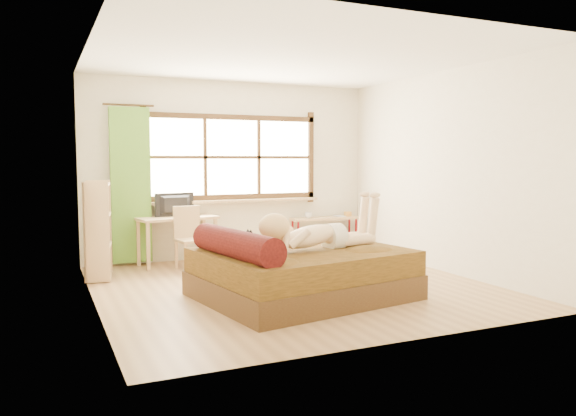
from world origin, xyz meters
name	(u,v)px	position (x,y,z in m)	size (l,w,h in m)	color
floor	(292,286)	(0.00, 0.00, 0.00)	(4.50, 4.50, 0.00)	#9E754C
ceiling	(293,57)	(0.00, 0.00, 2.70)	(4.50, 4.50, 0.00)	white
wall_back	(232,170)	(0.00, 2.25, 1.35)	(4.50, 4.50, 0.00)	silver
wall_front	(407,180)	(0.00, -2.25, 1.35)	(4.50, 4.50, 0.00)	silver
wall_left	(92,176)	(-2.25, 0.00, 1.35)	(4.50, 4.50, 0.00)	silver
wall_right	(445,172)	(2.25, 0.00, 1.35)	(4.50, 4.50, 0.00)	silver
window	(233,160)	(0.00, 2.22, 1.51)	(2.80, 0.16, 1.46)	#FFEDBF
curtain	(131,185)	(-1.55, 2.13, 1.15)	(0.55, 0.10, 2.20)	#457D22
bed	(299,272)	(-0.17, -0.53, 0.29)	(2.38, 2.03, 0.81)	#371C10
woman	(317,220)	(0.03, -0.58, 0.85)	(1.49, 0.43, 0.64)	beige
kitten	(238,241)	(-0.84, -0.43, 0.66)	(0.32, 0.13, 0.26)	black
desk	(177,223)	(-0.94, 1.95, 0.60)	(1.18, 0.68, 0.69)	tan
monitor	(176,205)	(-0.94, 2.00, 0.86)	(0.59, 0.08, 0.34)	black
chair	(190,234)	(-0.85, 1.58, 0.48)	(0.45, 0.45, 0.87)	tan
pipe_shelf	(325,226)	(1.54, 2.07, 0.42)	(1.15, 0.31, 0.65)	tan
cup	(308,215)	(1.23, 2.07, 0.62)	(0.12, 0.12, 0.09)	gray
book	(335,216)	(1.73, 2.07, 0.58)	(0.14, 0.20, 0.01)	gray
bookshelf	(98,230)	(-2.08, 1.38, 0.63)	(0.39, 0.58, 1.24)	tan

